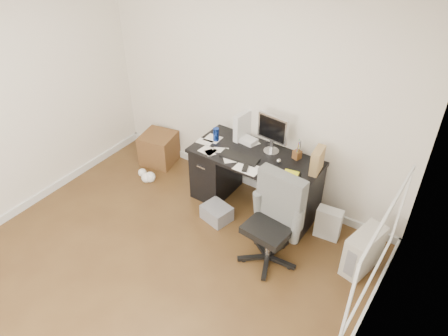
% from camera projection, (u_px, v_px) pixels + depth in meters
% --- Properties ---
extents(ground, '(4.00, 4.00, 0.00)m').
position_uv_depth(ground, '(144.00, 283.00, 4.44)').
color(ground, '#442C16').
rests_on(ground, ground).
extents(room_shell, '(4.02, 4.02, 2.71)m').
position_uv_depth(room_shell, '(127.00, 146.00, 3.47)').
color(room_shell, silver).
rests_on(room_shell, ground).
extents(desk, '(1.50, 0.70, 0.75)m').
position_uv_depth(desk, '(254.00, 180.00, 5.17)').
color(desk, black).
rests_on(desk, ground).
extents(loose_papers, '(1.10, 0.60, 0.00)m').
position_uv_depth(loose_papers, '(238.00, 152.00, 5.02)').
color(loose_papers, white).
rests_on(loose_papers, desk).
extents(lcd_monitor, '(0.40, 0.25, 0.48)m').
position_uv_depth(lcd_monitor, '(273.00, 134.00, 4.89)').
color(lcd_monitor, '#B7B7BB').
rests_on(lcd_monitor, desk).
extents(keyboard, '(0.46, 0.19, 0.03)m').
position_uv_depth(keyboard, '(240.00, 158.00, 4.91)').
color(keyboard, black).
rests_on(keyboard, desk).
extents(computer_mouse, '(0.07, 0.07, 0.05)m').
position_uv_depth(computer_mouse, '(279.00, 161.00, 4.83)').
color(computer_mouse, '#B7B7BB').
rests_on(computer_mouse, desk).
extents(travel_mug, '(0.09, 0.09, 0.16)m').
position_uv_depth(travel_mug, '(216.00, 134.00, 5.18)').
color(travel_mug, '#16349C').
rests_on(travel_mug, desk).
extents(white_binder, '(0.17, 0.31, 0.34)m').
position_uv_depth(white_binder, '(243.00, 125.00, 5.18)').
color(white_binder, silver).
rests_on(white_binder, desk).
extents(magazine_file, '(0.15, 0.25, 0.28)m').
position_uv_depth(magazine_file, '(317.00, 161.00, 4.64)').
color(magazine_file, '#9C7B4B').
rests_on(magazine_file, desk).
extents(pen_cup, '(0.12, 0.12, 0.24)m').
position_uv_depth(pen_cup, '(298.00, 149.00, 4.85)').
color(pen_cup, '#5A3119').
rests_on(pen_cup, desk).
extents(yellow_book, '(0.21, 0.25, 0.04)m').
position_uv_depth(yellow_book, '(290.00, 177.00, 4.60)').
color(yellow_book, yellow).
rests_on(yellow_book, desk).
extents(paper_remote, '(0.28, 0.23, 0.02)m').
position_uv_depth(paper_remote, '(247.00, 167.00, 4.76)').
color(paper_remote, white).
rests_on(paper_remote, desk).
extents(office_chair, '(0.64, 0.64, 1.04)m').
position_uv_depth(office_chair, '(270.00, 224.00, 4.39)').
color(office_chair, '#4D4F4D').
rests_on(office_chair, ground).
extents(pc_tower, '(0.31, 0.52, 0.48)m').
position_uv_depth(pc_tower, '(363.00, 251.00, 4.47)').
color(pc_tower, '#B0AD9F').
rests_on(pc_tower, ground).
extents(shopping_bag, '(0.30, 0.23, 0.38)m').
position_uv_depth(shopping_bag, '(328.00, 223.00, 4.87)').
color(shopping_bag, silver).
rests_on(shopping_bag, ground).
extents(wicker_basket, '(0.51, 0.51, 0.43)m').
position_uv_depth(wicker_basket, '(159.00, 148.00, 6.06)').
color(wicker_basket, '#493116').
rests_on(wicker_basket, ground).
extents(desk_printer, '(0.37, 0.33, 0.19)m').
position_uv_depth(desk_printer, '(217.00, 213.00, 5.16)').
color(desk_printer, slate).
rests_on(desk_printer, ground).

